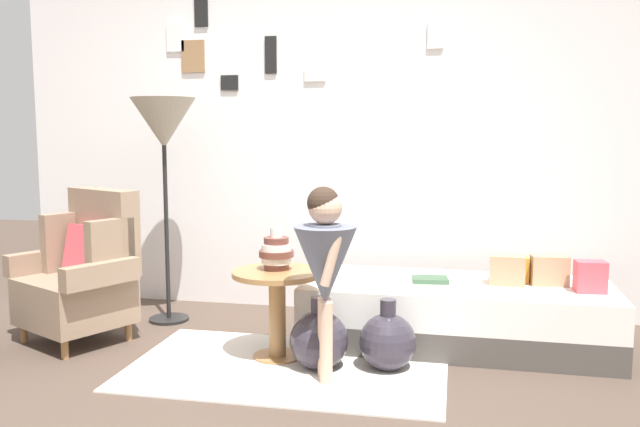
{
  "coord_description": "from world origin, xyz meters",
  "views": [
    {
      "loc": [
        0.95,
        -2.94,
        1.34
      ],
      "look_at": [
        0.15,
        0.95,
        0.85
      ],
      "focal_mm": 37.12,
      "sensor_mm": 36.0,
      "label": 1
    }
  ],
  "objects_px": {
    "side_table": "(277,297)",
    "demijohn_far": "(388,341)",
    "armchair": "(84,273)",
    "vase_striped": "(276,252)",
    "floor_lamp": "(164,129)",
    "person_child": "(325,259)",
    "daybed": "(456,314)",
    "demijohn_near": "(319,340)",
    "book_on_daybed": "(430,280)"
  },
  "relations": [
    {
      "from": "floor_lamp",
      "to": "book_on_daybed",
      "type": "height_order",
      "value": "floor_lamp"
    },
    {
      "from": "armchair",
      "to": "vase_striped",
      "type": "height_order",
      "value": "armchair"
    },
    {
      "from": "demijohn_far",
      "to": "floor_lamp",
      "type": "bearing_deg",
      "value": 157.5
    },
    {
      "from": "person_child",
      "to": "floor_lamp",
      "type": "bearing_deg",
      "value": 145.21
    },
    {
      "from": "demijohn_near",
      "to": "person_child",
      "type": "bearing_deg",
      "value": -68.35
    },
    {
      "from": "armchair",
      "to": "demijohn_far",
      "type": "distance_m",
      "value": 2.01
    },
    {
      "from": "daybed",
      "to": "floor_lamp",
      "type": "relative_size",
      "value": 1.22
    },
    {
      "from": "floor_lamp",
      "to": "side_table",
      "type": "bearing_deg",
      "value": -32.35
    },
    {
      "from": "armchair",
      "to": "vase_striped",
      "type": "xyz_separation_m",
      "value": [
        1.31,
        -0.07,
        0.19
      ]
    },
    {
      "from": "vase_striped",
      "to": "demijohn_far",
      "type": "xyz_separation_m",
      "value": [
        0.67,
        -0.1,
        -0.47
      ]
    },
    {
      "from": "floor_lamp",
      "to": "vase_striped",
      "type": "bearing_deg",
      "value": -31.06
    },
    {
      "from": "book_on_daybed",
      "to": "vase_striped",
      "type": "bearing_deg",
      "value": -154.41
    },
    {
      "from": "side_table",
      "to": "demijohn_near",
      "type": "relative_size",
      "value": 1.27
    },
    {
      "from": "armchair",
      "to": "daybed",
      "type": "distance_m",
      "value": 2.4
    },
    {
      "from": "armchair",
      "to": "floor_lamp",
      "type": "bearing_deg",
      "value": 55.48
    },
    {
      "from": "demijohn_far",
      "to": "book_on_daybed",
      "type": "bearing_deg",
      "value": 67.84
    },
    {
      "from": "floor_lamp",
      "to": "person_child",
      "type": "height_order",
      "value": "floor_lamp"
    },
    {
      "from": "person_child",
      "to": "demijohn_near",
      "type": "xyz_separation_m",
      "value": [
        -0.07,
        0.18,
        -0.5
      ]
    },
    {
      "from": "vase_striped",
      "to": "person_child",
      "type": "height_order",
      "value": "person_child"
    },
    {
      "from": "armchair",
      "to": "person_child",
      "type": "height_order",
      "value": "person_child"
    },
    {
      "from": "daybed",
      "to": "person_child",
      "type": "xyz_separation_m",
      "value": [
        -0.69,
        -0.77,
        0.47
      ]
    },
    {
      "from": "person_child",
      "to": "book_on_daybed",
      "type": "bearing_deg",
      "value": 55.45
    },
    {
      "from": "vase_striped",
      "to": "book_on_daybed",
      "type": "height_order",
      "value": "vase_striped"
    },
    {
      "from": "floor_lamp",
      "to": "armchair",
      "type": "bearing_deg",
      "value": -124.52
    },
    {
      "from": "person_child",
      "to": "demijohn_near",
      "type": "relative_size",
      "value": 2.52
    },
    {
      "from": "demijohn_near",
      "to": "book_on_daybed",
      "type": "bearing_deg",
      "value": 44.65
    },
    {
      "from": "daybed",
      "to": "demijohn_far",
      "type": "relative_size",
      "value": 4.69
    },
    {
      "from": "book_on_daybed",
      "to": "demijohn_near",
      "type": "height_order",
      "value": "book_on_daybed"
    },
    {
      "from": "daybed",
      "to": "book_on_daybed",
      "type": "distance_m",
      "value": 0.27
    },
    {
      "from": "floor_lamp",
      "to": "demijohn_far",
      "type": "height_order",
      "value": "floor_lamp"
    },
    {
      "from": "daybed",
      "to": "demijohn_far",
      "type": "height_order",
      "value": "demijohn_far"
    },
    {
      "from": "side_table",
      "to": "person_child",
      "type": "bearing_deg",
      "value": -40.91
    },
    {
      "from": "demijohn_far",
      "to": "side_table",
      "type": "bearing_deg",
      "value": 174.77
    },
    {
      "from": "armchair",
      "to": "side_table",
      "type": "distance_m",
      "value": 1.33
    },
    {
      "from": "armchair",
      "to": "side_table",
      "type": "height_order",
      "value": "armchair"
    },
    {
      "from": "armchair",
      "to": "vase_striped",
      "type": "distance_m",
      "value": 1.32
    },
    {
      "from": "armchair",
      "to": "demijohn_far",
      "type": "relative_size",
      "value": 2.38
    },
    {
      "from": "floor_lamp",
      "to": "book_on_daybed",
      "type": "xyz_separation_m",
      "value": [
        1.85,
        -0.15,
        -0.94
      ]
    },
    {
      "from": "vase_striped",
      "to": "demijohn_near",
      "type": "bearing_deg",
      "value": -29.38
    },
    {
      "from": "person_child",
      "to": "daybed",
      "type": "bearing_deg",
      "value": 48.17
    },
    {
      "from": "daybed",
      "to": "demijohn_near",
      "type": "xyz_separation_m",
      "value": [
        -0.76,
        -0.6,
        -0.03
      ]
    },
    {
      "from": "side_table",
      "to": "demijohn_far",
      "type": "distance_m",
      "value": 0.7
    },
    {
      "from": "side_table",
      "to": "daybed",
      "type": "bearing_deg",
      "value": 24.37
    },
    {
      "from": "vase_striped",
      "to": "demijohn_far",
      "type": "distance_m",
      "value": 0.83
    },
    {
      "from": "armchair",
      "to": "book_on_daybed",
      "type": "bearing_deg",
      "value": 9.11
    },
    {
      "from": "vase_striped",
      "to": "demijohn_near",
      "type": "distance_m",
      "value": 0.57
    },
    {
      "from": "vase_striped",
      "to": "demijohn_near",
      "type": "relative_size",
      "value": 0.6
    },
    {
      "from": "book_on_daybed",
      "to": "demijohn_far",
      "type": "relative_size",
      "value": 0.54
    },
    {
      "from": "side_table",
      "to": "demijohn_near",
      "type": "bearing_deg",
      "value": -24.35
    },
    {
      "from": "armchair",
      "to": "demijohn_far",
      "type": "xyz_separation_m",
      "value": [
        1.98,
        -0.17,
        -0.27
      ]
    }
  ]
}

